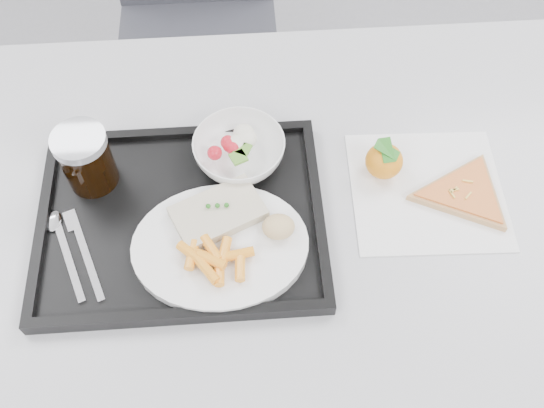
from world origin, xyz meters
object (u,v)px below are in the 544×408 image
object	(u,v)px
chair	(195,6)
salad_bowl	(239,150)
cola_glass	(86,158)
dinner_plate	(220,246)
tangerine	(384,161)
table	(287,222)
pizza_slice	(465,193)
tray	(182,219)

from	to	relation	value
chair	salad_bowl	world-z (taller)	chair
salad_bowl	cola_glass	world-z (taller)	cola_glass
dinner_plate	tangerine	size ratio (longest dim) A/B	3.40
table	chair	world-z (taller)	chair
chair	dinner_plate	bearing A→B (deg)	-85.70
table	salad_bowl	bearing A→B (deg)	133.07
pizza_slice	chair	bearing A→B (deg)	121.43
dinner_plate	tangerine	world-z (taller)	tangerine
chair	salad_bowl	bearing A→B (deg)	-81.53
tray	salad_bowl	world-z (taller)	salad_bowl
dinner_plate	tray	bearing A→B (deg)	134.51
table	salad_bowl	distance (m)	0.15
salad_bowl	pizza_slice	world-z (taller)	salad_bowl
cola_glass	chair	bearing A→B (deg)	78.40
cola_glass	tray	bearing A→B (deg)	-30.44
salad_bowl	tangerine	bearing A→B (deg)	-8.59
table	tangerine	xyz separation A→B (m)	(0.16, 0.04, 0.10)
tray	dinner_plate	xyz separation A→B (m)	(0.06, -0.06, 0.02)
dinner_plate	table	bearing A→B (deg)	38.91
table	cola_glass	world-z (taller)	cola_glass
table	tangerine	bearing A→B (deg)	15.37
tangerine	pizza_slice	bearing A→B (deg)	-23.75
dinner_plate	cola_glass	world-z (taller)	cola_glass
table	dinner_plate	bearing A→B (deg)	-141.09
dinner_plate	chair	bearing A→B (deg)	94.30
dinner_plate	pizza_slice	distance (m)	0.41
dinner_plate	salad_bowl	distance (m)	0.17
tray	cola_glass	world-z (taller)	cola_glass
tray	salad_bowl	xyz separation A→B (m)	(0.10, 0.11, 0.03)
chair	dinner_plate	xyz separation A→B (m)	(0.06, -0.84, 0.24)
dinner_plate	salad_bowl	bearing A→B (deg)	77.91
tray	pizza_slice	size ratio (longest dim) A/B	2.29
chair	dinner_plate	size ratio (longest dim) A/B	3.44
tray	tangerine	bearing A→B (deg)	12.24
chair	tangerine	world-z (taller)	chair
salad_bowl	tangerine	size ratio (longest dim) A/B	1.92
cola_glass	pizza_slice	size ratio (longest dim) A/B	0.55
tray	dinner_plate	bearing A→B (deg)	-45.49
tray	pizza_slice	xyz separation A→B (m)	(0.46, 0.02, 0.00)
pizza_slice	dinner_plate	bearing A→B (deg)	-168.99
pizza_slice	tangerine	bearing A→B (deg)	156.25
cola_glass	tangerine	xyz separation A→B (m)	(0.48, -0.01, -0.04)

